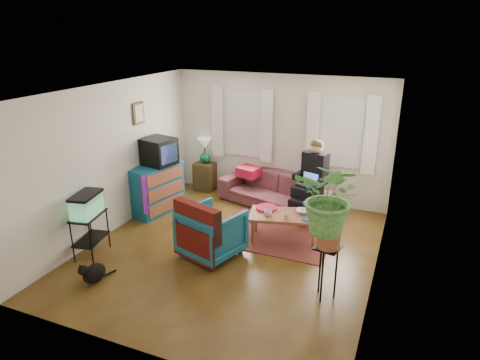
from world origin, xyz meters
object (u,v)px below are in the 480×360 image
at_px(sofa, 275,185).
at_px(dresser, 156,188).
at_px(side_table, 206,176).
at_px(aquarium_stand, 91,235).
at_px(coffee_table, 283,227).
at_px(plant_stand, 326,273).
at_px(armchair, 212,230).

bearing_deg(sofa, dresser, -134.95).
distance_m(side_table, aquarium_stand, 3.34).
bearing_deg(side_table, dresser, -103.15).
height_order(dresser, aquarium_stand, dresser).
xyz_separation_m(dresser, coffee_table, (2.67, -0.19, -0.24)).
relative_size(coffee_table, plant_stand, 1.49).
relative_size(sofa, armchair, 2.64).
bearing_deg(armchair, sofa, -79.94).
bearing_deg(aquarium_stand, dresser, 77.93).
xyz_separation_m(coffee_table, plant_stand, (1.01, -1.39, 0.15)).
relative_size(armchair, coffee_table, 0.75).
height_order(coffee_table, plant_stand, plant_stand).
bearing_deg(coffee_table, sofa, 100.59).
bearing_deg(dresser, sofa, 41.58).
xyz_separation_m(sofa, coffee_table, (0.60, -1.34, -0.21)).
height_order(sofa, coffee_table, sofa).
xyz_separation_m(aquarium_stand, armchair, (1.77, 0.75, 0.08)).
relative_size(aquarium_stand, coffee_table, 0.61).
xyz_separation_m(side_table, armchair, (1.42, -2.57, 0.12)).
distance_m(side_table, plant_stand, 4.51).
relative_size(aquarium_stand, plant_stand, 0.90).
height_order(aquarium_stand, coffee_table, aquarium_stand).
bearing_deg(coffee_table, armchair, -147.70).
distance_m(sofa, coffee_table, 1.48).
xyz_separation_m(dresser, armchair, (1.76, -1.12, -0.05)).
distance_m(coffee_table, plant_stand, 1.73).
relative_size(sofa, coffee_table, 1.99).
bearing_deg(aquarium_stand, armchair, 11.13).
height_order(sofa, plant_stand, sofa).
bearing_deg(side_table, aquarium_stand, -96.01).
xyz_separation_m(aquarium_stand, coffee_table, (2.68, 1.68, -0.11)).
relative_size(dresser, plant_stand, 1.37).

